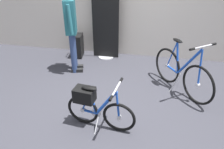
# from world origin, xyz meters

# --- Properties ---
(ground_plane) EXTENTS (7.46, 7.46, 0.00)m
(ground_plane) POSITION_xyz_m (0.00, 0.00, 0.00)
(ground_plane) COLOR #38383F
(floor_banner_stand) EXTENTS (0.60, 0.36, 1.63)m
(floor_banner_stand) POSITION_xyz_m (-0.53, 1.94, 0.73)
(floor_banner_stand) COLOR #B7B7BC
(floor_banner_stand) RESTS_ON ground_plane
(folding_bike_foreground) EXTENTS (1.01, 0.53, 0.72)m
(folding_bike_foreground) POSITION_xyz_m (-0.16, -0.39, 0.36)
(folding_bike_foreground) COLOR black
(folding_bike_foreground) RESTS_ON ground_plane
(display_bike_left) EXTENTS (0.91, 1.16, 1.00)m
(display_bike_left) POSITION_xyz_m (1.09, 0.79, 0.38)
(display_bike_left) COLOR black
(display_bike_left) RESTS_ON ground_plane
(visitor_near_wall) EXTENTS (0.33, 0.52, 1.70)m
(visitor_near_wall) POSITION_xyz_m (-1.03, 1.17, 0.98)
(visitor_near_wall) COLOR navy
(visitor_near_wall) RESTS_ON ground_plane
(rolling_suitcase) EXTENTS (0.22, 0.38, 0.83)m
(rolling_suitcase) POSITION_xyz_m (-1.17, 1.87, 0.28)
(rolling_suitcase) COLOR black
(rolling_suitcase) RESTS_ON ground_plane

